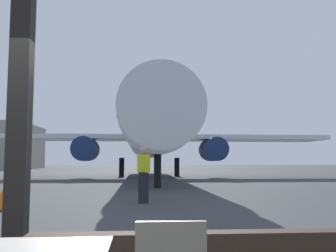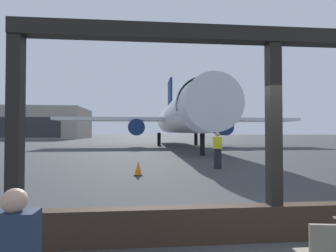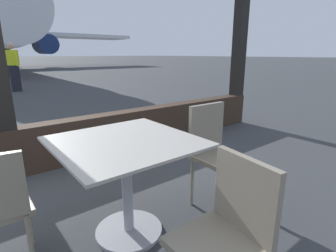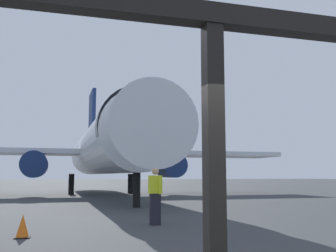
% 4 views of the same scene
% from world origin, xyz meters
% --- Properties ---
extents(ground_plane, '(220.00, 220.00, 0.00)m').
position_xyz_m(ground_plane, '(0.00, 40.00, 0.00)').
color(ground_plane, '#383A3D').
extents(window_frame, '(8.27, 0.24, 3.44)m').
position_xyz_m(window_frame, '(0.00, 0.00, 1.27)').
color(window_frame, '#38281E').
rests_on(window_frame, ground).
extents(seated_passenger, '(0.45, 0.45, 1.24)m').
position_xyz_m(seated_passenger, '(-3.29, -1.55, 0.67)').
color(seated_passenger, black).
rests_on(seated_passenger, ground).
extents(airplane, '(29.58, 30.33, 10.53)m').
position_xyz_m(airplane, '(2.10, 26.14, 3.57)').
color(airplane, silver).
rests_on(airplane, ground).
extents(ground_crew_worker, '(0.40, 0.52, 1.74)m').
position_xyz_m(ground_crew_worker, '(1.34, 7.98, 0.90)').
color(ground_crew_worker, black).
rests_on(ground_crew_worker, ground).
extents(traffic_cone, '(0.36, 0.36, 0.57)m').
position_xyz_m(traffic_cone, '(-2.37, 6.40, 0.27)').
color(traffic_cone, orange).
rests_on(traffic_cone, ground).
extents(distant_hangar, '(24.69, 17.24, 8.00)m').
position_xyz_m(distant_hangar, '(-30.39, 66.88, 4.00)').
color(distant_hangar, '#9E9384').
rests_on(distant_hangar, ground).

